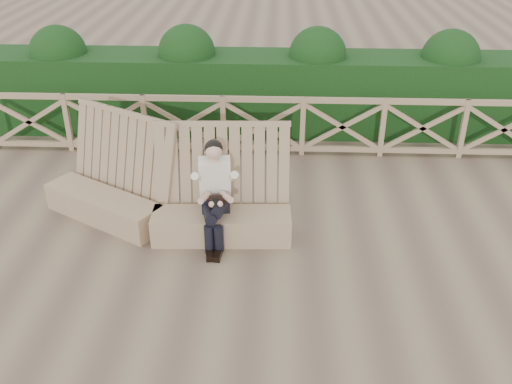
{
  "coord_description": "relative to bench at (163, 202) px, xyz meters",
  "views": [
    {
      "loc": [
        0.29,
        -6.07,
        4.5
      ],
      "look_at": [
        0.01,
        0.4,
        0.9
      ],
      "focal_mm": 40.0,
      "sensor_mm": 36.0,
      "label": 1
    }
  ],
  "objects": [
    {
      "name": "woman",
      "position": [
        0.79,
        -0.28,
        0.37
      ],
      "size": [
        0.46,
        0.94,
        1.45
      ],
      "rotation": [
        0.0,
        0.0,
        0.12
      ],
      "color": "black",
      "rests_on": "ground"
    },
    {
      "name": "bench",
      "position": [
        0.0,
        0.0,
        0.0
      ],
      "size": [
        3.73,
        1.65,
        1.55
      ],
      "rotation": [
        0.0,
        0.0,
        -0.23
      ],
      "color": "#957855",
      "rests_on": "ground"
    },
    {
      "name": "guardrail",
      "position": [
        1.36,
        2.54,
        0.17
      ],
      "size": [
        10.1,
        0.09,
        1.1
      ],
      "color": "#987E58",
      "rests_on": "ground"
    },
    {
      "name": "ground",
      "position": [
        1.36,
        -0.96,
        -0.39
      ],
      "size": [
        60.0,
        60.0,
        0.0
      ],
      "primitive_type": "plane",
      "color": "brown",
      "rests_on": "ground"
    },
    {
      "name": "hedge",
      "position": [
        1.36,
        3.74,
        0.36
      ],
      "size": [
        12.0,
        1.2,
        1.5
      ],
      "primitive_type": "cube",
      "color": "black",
      "rests_on": "ground"
    }
  ]
}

